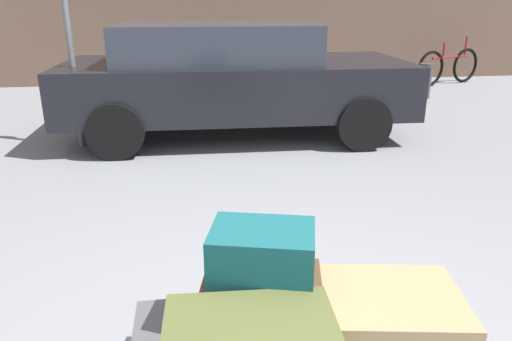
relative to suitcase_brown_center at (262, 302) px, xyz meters
The scene contains 8 objects.
suitcase_brown_center is the anchor object (origin of this frame).
suitcase_tan_stacked_top 0.54m from the suitcase_brown_center, 20.01° to the right, with size 0.58×0.47×0.23m, color #9E7F56.
duffel_bag_teal_topmost_pile 0.24m from the suitcase_brown_center, 90.00° to the right, with size 0.43×0.31×0.23m, color #144C51.
parked_car 4.41m from the suitcase_brown_center, 86.20° to the left, with size 4.35×2.01×1.42m.
bicycle_leaning 9.23m from the suitcase_brown_center, 56.27° to the left, with size 1.67×0.68×0.96m.
bollard_kerb_near 6.84m from the suitcase_brown_center, 68.13° to the left, with size 0.23×0.23×0.62m, color #383838.
bollard_kerb_mid 7.47m from the suitcase_brown_center, 58.17° to the left, with size 0.23×0.23×0.62m, color #383838.
no_parking_sign 4.53m from the suitcase_brown_center, 110.97° to the left, with size 0.50×0.10×2.26m.
Camera 1 is at (-0.40, -1.60, 1.71)m, focal length 33.62 mm.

